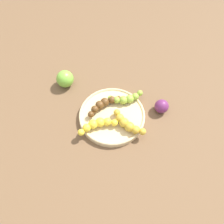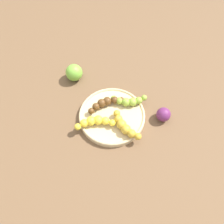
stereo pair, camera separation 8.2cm
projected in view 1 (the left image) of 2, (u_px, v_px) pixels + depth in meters
name	position (u px, v px, depth m)	size (l,w,h in m)	color
ground_plane	(112.00, 117.00, 0.85)	(2.40, 2.40, 0.00)	brown
fruit_bowl	(112.00, 116.00, 0.84)	(0.24, 0.24, 0.02)	#D1B784
banana_overripe	(103.00, 104.00, 0.84)	(0.14, 0.05, 0.03)	#593819
banana_yellow	(97.00, 124.00, 0.80)	(0.14, 0.06, 0.03)	yellow
banana_spotted	(127.00, 124.00, 0.80)	(0.06, 0.13, 0.03)	gold
banana_green	(126.00, 98.00, 0.86)	(0.13, 0.07, 0.03)	#8CAD38
apple_green	(65.00, 79.00, 0.91)	(0.07, 0.07, 0.07)	#72B238
plum_purple	(162.00, 106.00, 0.85)	(0.05, 0.05, 0.05)	#662659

